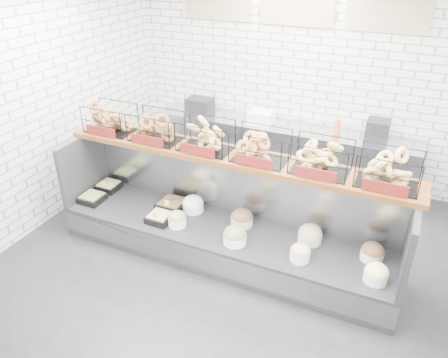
% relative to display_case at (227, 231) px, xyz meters
% --- Properties ---
extents(ground, '(5.50, 5.50, 0.00)m').
position_rel_display_case_xyz_m(ground, '(-0.01, -0.35, -0.33)').
color(ground, black).
rests_on(ground, ground).
extents(room_shell, '(5.02, 5.51, 3.01)m').
position_rel_display_case_xyz_m(room_shell, '(-0.01, 0.26, 1.73)').
color(room_shell, silver).
rests_on(room_shell, ground).
extents(display_case, '(4.00, 0.90, 1.20)m').
position_rel_display_case_xyz_m(display_case, '(0.00, 0.00, 0.00)').
color(display_case, black).
rests_on(display_case, ground).
extents(bagel_shelf, '(4.10, 0.50, 0.40)m').
position_rel_display_case_xyz_m(bagel_shelf, '(-0.01, 0.17, 1.07)').
color(bagel_shelf, '#4A2610').
rests_on(bagel_shelf, display_case).
extents(prep_counter, '(4.00, 0.60, 1.20)m').
position_rel_display_case_xyz_m(prep_counter, '(-0.02, 2.08, 0.14)').
color(prep_counter, '#93969B').
rests_on(prep_counter, ground).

